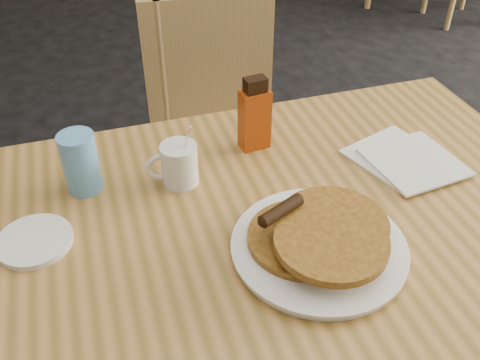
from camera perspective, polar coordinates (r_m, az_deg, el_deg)
name	(u,v)px	position (r m, az deg, el deg)	size (l,w,h in m)	color
main_table	(278,232)	(1.05, 4.06, -5.54)	(1.30, 0.92, 0.75)	#AB783C
chair_main_far	(216,119)	(1.71, -2.55, 6.48)	(0.43, 0.43, 0.90)	#AA7E50
pancake_plate	(320,241)	(0.95, 8.50, -6.50)	(0.31, 0.31, 0.09)	white
coffee_mug	(178,164)	(1.08, -6.61, 1.74)	(0.11, 0.07, 0.14)	white
syrup_bottle	(255,116)	(1.16, 1.57, 6.85)	(0.07, 0.05, 0.17)	maroon
napkin_stack	(405,159)	(1.21, 17.23, 2.12)	(0.24, 0.25, 0.01)	silver
blue_tumbler	(81,163)	(1.09, -16.64, 1.80)	(0.07, 0.07, 0.13)	#5897CF
side_saucer	(34,241)	(1.03, -21.07, -6.09)	(0.14, 0.14, 0.01)	white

